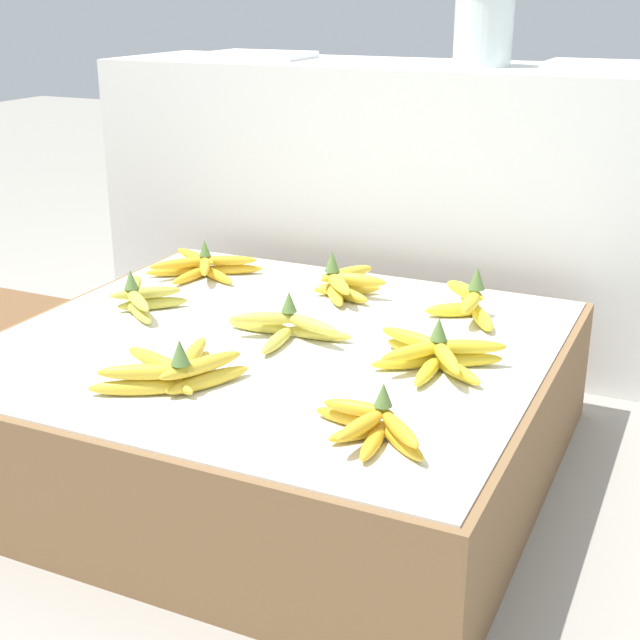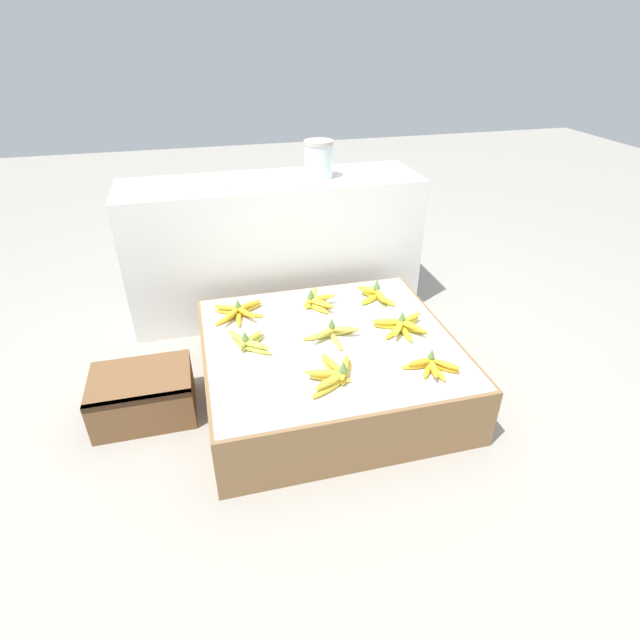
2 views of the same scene
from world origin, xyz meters
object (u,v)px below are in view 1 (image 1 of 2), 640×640
banana_bunch_middle_midleft (286,326)px  banana_bunch_middle_midright (435,355)px  banana_bunch_front_midright (373,426)px  banana_bunch_middle_left (140,298)px  glass_jar (484,27)px  foam_tray_white (261,55)px  banana_bunch_back_left (202,266)px  banana_bunch_back_midright (469,302)px  banana_bunch_front_midleft (176,370)px  banana_bunch_back_midleft (344,284)px

banana_bunch_middle_midleft → banana_bunch_middle_midright: banana_bunch_middle_midright is taller
banana_bunch_front_midright → banana_bunch_middle_left: banana_bunch_middle_left is taller
banana_bunch_front_midright → glass_jar: size_ratio=1.16×
banana_bunch_middle_left → foam_tray_white: (-0.12, 0.76, 0.43)m
banana_bunch_front_midright → glass_jar: 1.21m
banana_bunch_middle_midright → glass_jar: size_ratio=1.31×
banana_bunch_back_left → banana_bunch_back_midright: size_ratio=1.23×
foam_tray_white → banana_bunch_front_midright: bearing=-54.9°
banana_bunch_middle_left → glass_jar: 1.03m
banana_bunch_middle_left → banana_bunch_front_midright: bearing=-27.0°
banana_bunch_front_midleft → banana_bunch_back_midleft: bearing=83.0°
banana_bunch_middle_left → banana_bunch_middle_midleft: banana_bunch_middle_midleft is taller
banana_bunch_middle_midleft → banana_bunch_back_midleft: banana_bunch_back_midleft is taller
banana_bunch_back_left → banana_bunch_back_midright: (0.63, -0.01, 0.01)m
banana_bunch_front_midright → banana_bunch_middle_midleft: (-0.30, 0.31, 0.00)m
banana_bunch_front_midright → banana_bunch_middle_left: size_ratio=1.10×
banana_bunch_front_midleft → banana_bunch_back_left: size_ratio=0.96×
banana_bunch_back_midright → glass_jar: 0.73m
banana_bunch_middle_midleft → glass_jar: (0.14, 0.77, 0.51)m
banana_bunch_front_midright → banana_bunch_middle_midleft: bearing=134.1°
glass_jar → foam_tray_white: bearing=178.9°
banana_bunch_front_midleft → glass_jar: size_ratio=1.28×
banana_bunch_front_midright → foam_tray_white: 1.40m
foam_tray_white → glass_jar: bearing=-1.1°
banana_bunch_back_midleft → banana_bunch_back_midright: size_ratio=1.09×
banana_bunch_front_midright → banana_bunch_front_midleft: bearing=173.6°
banana_bunch_back_left → foam_tray_white: 0.68m
banana_bunch_middle_left → banana_bunch_middle_midright: bearing=-3.1°
banana_bunch_middle_midright → banana_bunch_back_midleft: 0.42m
banana_bunch_back_left → banana_bunch_back_midleft: (0.35, 0.00, 0.01)m
banana_bunch_front_midright → banana_bunch_back_left: size_ratio=0.87×
banana_bunch_front_midleft → banana_bunch_back_midleft: banana_bunch_back_midleft is taller
banana_bunch_back_midright → foam_tray_white: 1.00m
banana_bunch_middle_left → banana_bunch_middle_midleft: size_ratio=0.75×
banana_bunch_front_midleft → foam_tray_white: size_ratio=0.88×
banana_bunch_middle_left → foam_tray_white: 0.89m
banana_bunch_back_left → glass_jar: (0.49, 0.50, 0.51)m
banana_bunch_front_midright → banana_bunch_back_left: 0.88m
banana_bunch_middle_midright → banana_bunch_back_midright: size_ratio=1.21×
banana_bunch_middle_left → banana_bunch_middle_midright: 0.64m
banana_bunch_middle_left → banana_bunch_back_midleft: bearing=36.8°
banana_bunch_middle_midright → banana_bunch_back_midright: 0.28m
banana_bunch_middle_left → banana_bunch_middle_midleft: (0.34, -0.02, -0.00)m
banana_bunch_back_midleft → glass_jar: (0.14, 0.50, 0.51)m
banana_bunch_front_midleft → banana_bunch_middle_midright: size_ratio=0.98×
banana_bunch_middle_midleft → banana_bunch_middle_midright: bearing=-3.0°
banana_bunch_back_left → banana_bunch_back_midleft: banana_bunch_back_midleft is taller
banana_bunch_middle_midleft → foam_tray_white: (-0.47, 0.78, 0.43)m
banana_bunch_middle_midright → banana_bunch_back_midleft: bearing=135.8°
foam_tray_white → banana_bunch_front_midleft: bearing=-69.1°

